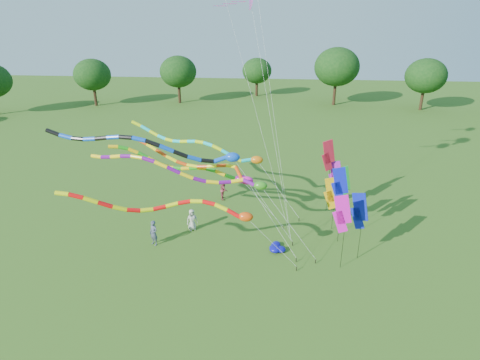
# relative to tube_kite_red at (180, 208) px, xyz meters

# --- Properties ---
(ground) EXTENTS (160.00, 160.00, 0.00)m
(ground) POSITION_rel_tube_kite_red_xyz_m (4.01, -0.04, -4.38)
(ground) COLOR #2C5717
(ground) RESTS_ON ground
(tree_ring) EXTENTS (118.67, 120.07, 9.59)m
(tree_ring) POSITION_rel_tube_kite_red_xyz_m (3.29, 4.13, 1.08)
(tree_ring) COLOR #382314
(tree_ring) RESTS_ON ground
(tube_kite_red) EXTENTS (12.87, 2.51, 6.36)m
(tube_kite_red) POSITION_rel_tube_kite_red_xyz_m (0.00, 0.00, 0.00)
(tube_kite_red) COLOR black
(tube_kite_red) RESTS_ON ground
(tube_kite_orange) EXTENTS (12.51, 4.86, 7.26)m
(tube_kite_orange) POSITION_rel_tube_kite_red_xyz_m (0.10, 4.54, 1.11)
(tube_kite_orange) COLOR black
(tube_kite_orange) RESTS_ON ground
(tube_kite_purple) EXTENTS (14.01, 1.25, 7.30)m
(tube_kite_purple) POSITION_rel_tube_kite_red_xyz_m (0.45, 2.22, 1.25)
(tube_kite_purple) COLOR black
(tube_kite_purple) RESTS_ON ground
(tube_kite_blue) EXTENTS (15.32, 1.44, 8.45)m
(tube_kite_blue) POSITION_rel_tube_kite_red_xyz_m (-1.60, 3.03, 2.51)
(tube_kite_blue) COLOR black
(tube_kite_blue) RESTS_ON ground
(tube_kite_cyan) EXTENTS (13.37, 3.73, 7.02)m
(tube_kite_cyan) POSITION_rel_tube_kite_red_xyz_m (0.12, 8.97, 0.74)
(tube_kite_cyan) COLOR black
(tube_kite_cyan) RESTS_ON ground
(tube_kite_green) EXTENTS (12.65, 1.78, 6.25)m
(tube_kite_green) POSITION_rel_tube_kite_red_xyz_m (-0.52, 6.54, -0.08)
(tube_kite_green) COLOR black
(tube_kite_green) RESTS_ON ground
(banner_pole_red) EXTENTS (1.09, 0.55, 5.94)m
(banner_pole_red) POSITION_rel_tube_kite_red_xyz_m (9.19, 9.15, 0.28)
(banner_pole_red) COLOR black
(banner_pole_red) RESTS_ON ground
(banner_pole_blue_b) EXTENTS (1.09, 0.56, 4.56)m
(banner_pole_blue_b) POSITION_rel_tube_kite_red_xyz_m (10.50, 2.79, -1.09)
(banner_pole_blue_b) COLOR black
(banner_pole_blue_b) RESTS_ON ground
(banner_pole_green) EXTENTS (1.12, 0.46, 5.05)m
(banner_pole_green) POSITION_rel_tube_kite_red_xyz_m (9.92, 5.99, -0.60)
(banner_pole_green) COLOR black
(banner_pole_green) RESTS_ON ground
(banner_pole_magenta_a) EXTENTS (1.16, 0.13, 4.95)m
(banner_pole_magenta_a) POSITION_rel_tube_kite_red_xyz_m (9.25, 1.52, -0.70)
(banner_pole_magenta_a) COLOR black
(banner_pole_magenta_a) RESTS_ON ground
(banner_pole_blue_a) EXTENTS (1.16, 0.16, 5.47)m
(banner_pole_blue_a) POSITION_rel_tube_kite_red_xyz_m (9.48, 4.66, -0.19)
(banner_pole_blue_a) COLOR black
(banner_pole_blue_a) RESTS_ON ground
(banner_pole_violet) EXTENTS (1.13, 0.42, 4.18)m
(banner_pole_violet) POSITION_rel_tube_kite_red_xyz_m (9.93, 9.49, -1.46)
(banner_pole_violet) COLOR black
(banner_pole_violet) RESTS_ON ground
(banner_pole_orange) EXTENTS (1.16, 0.12, 4.10)m
(banner_pole_orange) POSITION_rel_tube_kite_red_xyz_m (9.26, 6.33, -1.54)
(banner_pole_orange) COLOR black
(banner_pole_orange) RESTS_ON ground
(blue_nylon_heap) EXTENTS (1.31, 1.46, 0.49)m
(blue_nylon_heap) POSITION_rel_tube_kite_red_xyz_m (5.84, 2.97, -4.16)
(blue_nylon_heap) COLOR #0C0B9A
(blue_nylon_heap) RESTS_ON ground
(person_a) EXTENTS (0.93, 0.82, 1.60)m
(person_a) POSITION_rel_tube_kite_red_xyz_m (-0.56, 5.31, -3.58)
(person_a) COLOR beige
(person_a) RESTS_ON ground
(person_b) EXTENTS (0.77, 0.70, 1.77)m
(person_b) POSITION_rel_tube_kite_red_xyz_m (-2.71, 3.06, -3.50)
(person_b) COLOR #444A60
(person_b) RESTS_ON ground
(person_c) EXTENTS (0.70, 0.86, 1.66)m
(person_c) POSITION_rel_tube_kite_red_xyz_m (1.03, 10.75, -3.55)
(person_c) COLOR #8E333E
(person_c) RESTS_ON ground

